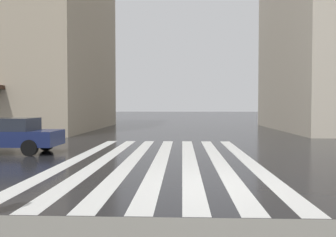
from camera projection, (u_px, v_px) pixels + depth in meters
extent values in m
plane|color=black|center=(217.00, 185.00, 8.52)|extent=(220.00, 220.00, 0.00)
cube|color=silver|center=(247.00, 160.00, 12.45)|extent=(13.00, 0.50, 0.01)
cube|color=silver|center=(218.00, 160.00, 12.49)|extent=(13.00, 0.50, 0.01)
cube|color=silver|center=(189.00, 160.00, 12.53)|extent=(13.00, 0.50, 0.01)
cube|color=silver|center=(161.00, 159.00, 12.57)|extent=(13.00, 0.50, 0.01)
cube|color=silver|center=(133.00, 159.00, 12.61)|extent=(13.00, 0.50, 0.01)
cube|color=silver|center=(105.00, 159.00, 12.65)|extent=(13.00, 0.50, 0.01)
cube|color=silver|center=(77.00, 159.00, 12.69)|extent=(13.00, 0.50, 0.01)
cube|color=navy|center=(8.00, 138.00, 14.30)|extent=(1.75, 4.10, 0.60)
cube|color=#232833|center=(4.00, 124.00, 14.29)|extent=(1.54, 2.46, 0.50)
cylinder|color=black|center=(46.00, 143.00, 15.09)|extent=(0.20, 0.62, 0.62)
cylinder|color=black|center=(30.00, 148.00, 13.44)|extent=(0.20, 0.62, 0.62)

